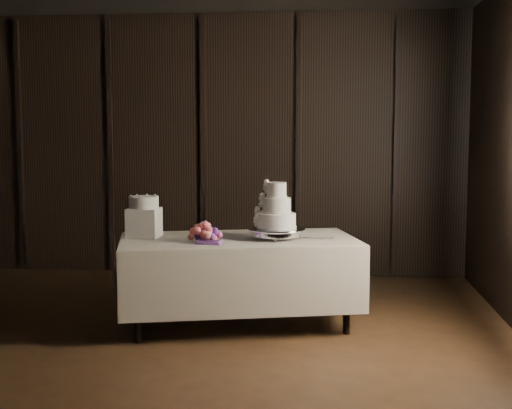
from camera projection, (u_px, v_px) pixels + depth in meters
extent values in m
cube|color=black|center=(118.00, 376.00, 4.93)|extent=(6.04, 7.04, 0.04)
cube|color=black|center=(204.00, 145.00, 8.26)|extent=(6.04, 0.04, 3.04)
cube|color=silver|center=(238.00, 239.00, 6.05)|extent=(2.17, 1.47, 0.01)
cube|color=white|center=(239.00, 285.00, 6.09)|extent=(1.99, 1.32, 0.71)
cylinder|color=silver|center=(277.00, 234.00, 6.01)|extent=(0.62, 0.62, 0.09)
cylinder|color=white|center=(277.00, 221.00, 6.00)|extent=(0.33, 0.33, 0.13)
cylinder|color=white|center=(277.00, 205.00, 5.99)|extent=(0.24, 0.24, 0.13)
cylinder|color=white|center=(277.00, 190.00, 5.97)|extent=(0.16, 0.16, 0.13)
cube|color=white|center=(144.00, 223.00, 6.10)|extent=(0.27, 0.27, 0.25)
cylinder|color=white|center=(144.00, 202.00, 6.09)|extent=(0.32, 0.32, 0.10)
cube|color=silver|center=(307.00, 238.00, 6.02)|extent=(0.37, 0.07, 0.01)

